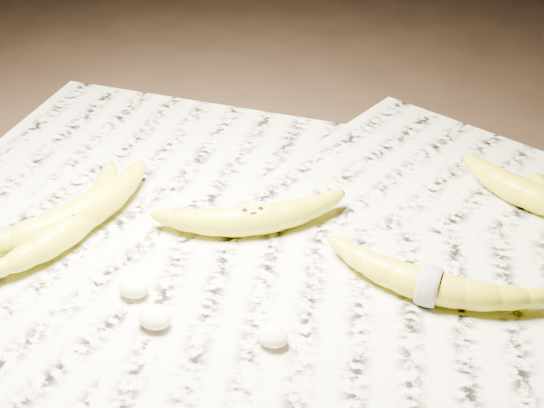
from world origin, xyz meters
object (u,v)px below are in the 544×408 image
at_px(banana_left_b, 72,216).
at_px(banana_taped, 430,283).
at_px(banana_upper_b, 529,192).
at_px(banana_left_a, 77,219).
at_px(banana_center, 252,217).

relative_size(banana_left_b, banana_taped, 1.02).
xyz_separation_m(banana_taped, banana_upper_b, (0.07, 0.20, 0.00)).
relative_size(banana_taped, banana_upper_b, 1.21).
relative_size(banana_left_a, banana_center, 1.05).
bearing_deg(banana_taped, banana_upper_b, 71.39).
height_order(banana_center, banana_taped, same).
height_order(banana_left_a, banana_center, same).
bearing_deg(banana_upper_b, banana_taped, -90.99).
bearing_deg(banana_left_b, banana_taped, -60.99).
bearing_deg(banana_left_b, banana_upper_b, -39.36).
bearing_deg(banana_left_a, banana_upper_b, -59.66).
bearing_deg(banana_left_a, banana_taped, -81.46).
height_order(banana_center, banana_upper_b, same).
bearing_deg(banana_center, banana_upper_b, -1.50).
relative_size(banana_left_a, banana_taped, 0.98).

